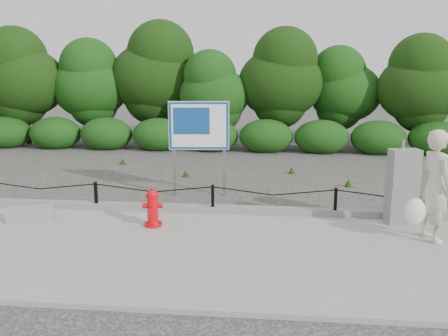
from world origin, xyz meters
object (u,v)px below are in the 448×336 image
(utility_cabinet, at_px, (402,187))
(concrete_block, at_px, (31,214))
(pedestrian, at_px, (434,187))
(advertising_sign, at_px, (199,130))
(fire_hydrant, at_px, (153,208))

(utility_cabinet, bearing_deg, concrete_block, 173.26)
(pedestrian, distance_m, advertising_sign, 5.29)
(utility_cabinet, distance_m, advertising_sign, 4.67)
(concrete_block, bearing_deg, pedestrian, -2.31)
(fire_hydrant, bearing_deg, concrete_block, 169.88)
(concrete_block, height_order, advertising_sign, advertising_sign)
(utility_cabinet, bearing_deg, fire_hydrant, 176.44)
(concrete_block, height_order, utility_cabinet, utility_cabinet)
(utility_cabinet, xyz_separation_m, advertising_sign, (-4.23, 1.83, 0.80))
(fire_hydrant, distance_m, concrete_block, 2.50)
(fire_hydrant, relative_size, utility_cabinet, 0.46)
(utility_cabinet, bearing_deg, advertising_sign, 145.35)
(pedestrian, bearing_deg, concrete_block, 69.09)
(pedestrian, distance_m, concrete_block, 7.57)
(fire_hydrant, height_order, utility_cabinet, utility_cabinet)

